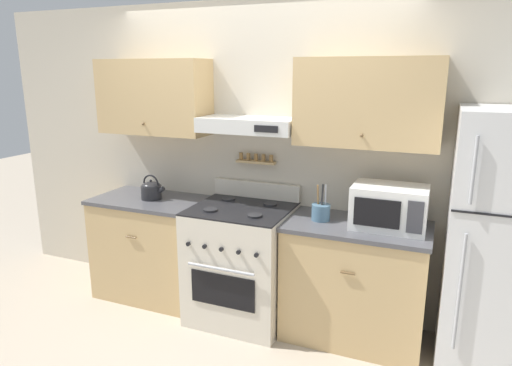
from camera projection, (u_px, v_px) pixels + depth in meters
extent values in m
plane|color=#B2A38E|center=(228.00, 331.00, 3.59)|extent=(16.00, 16.00, 0.00)
cube|color=beige|center=(259.00, 158.00, 3.87)|extent=(5.20, 0.08, 2.55)
cube|color=tan|center=(154.00, 97.00, 3.89)|extent=(0.98, 0.33, 0.63)
sphere|color=brown|center=(143.00, 124.00, 3.78)|extent=(0.02, 0.02, 0.02)
cube|color=tan|center=(368.00, 103.00, 3.22)|extent=(1.02, 0.33, 0.63)
sphere|color=brown|center=(362.00, 136.00, 3.12)|extent=(0.02, 0.02, 0.02)
cube|color=silver|center=(249.00, 125.00, 3.59)|extent=(0.78, 0.37, 0.12)
cube|color=black|center=(266.00, 129.00, 3.34)|extent=(0.19, 0.01, 0.05)
cube|color=tan|center=(256.00, 162.00, 3.80)|extent=(0.34, 0.07, 0.02)
cylinder|color=olive|center=(241.00, 156.00, 3.84)|extent=(0.03, 0.03, 0.06)
cylinder|color=olive|center=(248.00, 157.00, 3.81)|extent=(0.03, 0.03, 0.06)
cylinder|color=olive|center=(256.00, 157.00, 3.79)|extent=(0.03, 0.03, 0.06)
cylinder|color=olive|center=(263.00, 158.00, 3.76)|extent=(0.03, 0.03, 0.06)
cylinder|color=olive|center=(271.00, 158.00, 3.74)|extent=(0.03, 0.03, 0.06)
cube|color=tan|center=(154.00, 249.00, 4.10)|extent=(0.98, 0.59, 0.88)
cube|color=#4C4C51|center=(151.00, 200.00, 3.99)|extent=(1.00, 0.61, 0.03)
cylinder|color=brown|center=(131.00, 237.00, 3.77)|extent=(0.10, 0.01, 0.01)
cube|color=tan|center=(354.00, 283.00, 3.43)|extent=(1.02, 0.59, 0.88)
cube|color=#4C4C51|center=(358.00, 226.00, 3.32)|extent=(1.04, 0.61, 0.03)
cylinder|color=brown|center=(348.00, 273.00, 3.11)|extent=(0.10, 0.01, 0.01)
cube|color=beige|center=(241.00, 264.00, 3.71)|extent=(0.77, 0.68, 0.93)
cube|color=black|center=(222.00, 291.00, 3.42)|extent=(0.53, 0.01, 0.26)
cylinder|color=#ADAFB5|center=(221.00, 269.00, 3.35)|extent=(0.54, 0.02, 0.02)
cube|color=black|center=(241.00, 209.00, 3.60)|extent=(0.77, 0.68, 0.01)
cylinder|color=#232326|center=(210.00, 210.00, 3.52)|extent=(0.11, 0.11, 0.02)
cylinder|color=#232326|center=(255.00, 216.00, 3.38)|extent=(0.11, 0.11, 0.02)
cylinder|color=#232326|center=(229.00, 199.00, 3.81)|extent=(0.11, 0.11, 0.02)
cylinder|color=#232326|center=(270.00, 204.00, 3.67)|extent=(0.11, 0.11, 0.02)
cylinder|color=black|center=(188.00, 244.00, 3.43)|extent=(0.03, 0.02, 0.03)
cylinder|color=black|center=(204.00, 247.00, 3.38)|extent=(0.03, 0.02, 0.03)
cylinder|color=black|center=(221.00, 249.00, 3.33)|extent=(0.03, 0.02, 0.03)
cylinder|color=black|center=(238.00, 252.00, 3.28)|extent=(0.03, 0.02, 0.03)
cylinder|color=black|center=(256.00, 255.00, 3.23)|extent=(0.03, 0.02, 0.03)
cube|color=beige|center=(256.00, 190.00, 3.87)|extent=(0.77, 0.04, 0.14)
cube|color=white|center=(512.00, 250.00, 2.89)|extent=(0.78, 0.71, 1.78)
cylinder|color=#ADAFB5|center=(474.00, 170.00, 2.53)|extent=(0.02, 0.02, 0.39)
cylinder|color=#ADAFB5|center=(459.00, 293.00, 2.71)|extent=(0.02, 0.02, 0.75)
cylinder|color=#232326|center=(151.00, 192.00, 3.96)|extent=(0.18, 0.18, 0.12)
ellipsoid|color=#232326|center=(151.00, 186.00, 3.95)|extent=(0.16, 0.16, 0.07)
sphere|color=black|center=(151.00, 181.00, 3.94)|extent=(0.02, 0.02, 0.02)
cylinder|color=#232326|center=(159.00, 191.00, 3.93)|extent=(0.11, 0.04, 0.09)
torus|color=black|center=(151.00, 183.00, 3.94)|extent=(0.16, 0.01, 0.16)
cube|color=white|center=(389.00, 207.00, 3.22)|extent=(0.51, 0.35, 0.31)
cube|color=black|center=(377.00, 213.00, 3.08)|extent=(0.31, 0.01, 0.20)
cube|color=#38383D|center=(415.00, 218.00, 2.99)|extent=(0.10, 0.01, 0.22)
cylinder|color=slate|center=(321.00, 212.00, 3.40)|extent=(0.14, 0.14, 0.12)
cylinder|color=olive|center=(318.00, 195.00, 3.37)|extent=(0.01, 0.05, 0.16)
cylinder|color=#28282B|center=(322.00, 195.00, 3.37)|extent=(0.01, 0.04, 0.16)
cylinder|color=#B2B2B7|center=(325.00, 195.00, 3.37)|extent=(0.01, 0.03, 0.16)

